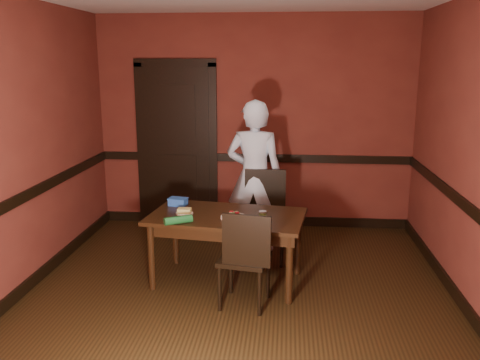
% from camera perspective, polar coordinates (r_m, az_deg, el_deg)
% --- Properties ---
extents(floor, '(4.00, 4.50, 0.01)m').
position_cam_1_polar(floor, '(4.73, -0.41, -13.47)').
color(floor, black).
rests_on(floor, ground).
extents(wall_back, '(4.00, 0.02, 2.70)m').
position_cam_1_polar(wall_back, '(6.51, 1.58, 6.42)').
color(wall_back, maroon).
rests_on(wall_back, ground).
extents(wall_front, '(4.00, 0.02, 2.70)m').
position_cam_1_polar(wall_front, '(2.14, -6.59, -8.17)').
color(wall_front, maroon).
rests_on(wall_front, ground).
extents(wall_left, '(0.02, 4.50, 2.70)m').
position_cam_1_polar(wall_left, '(4.91, -24.36, 2.97)').
color(wall_left, maroon).
rests_on(wall_left, ground).
extents(dado_back, '(4.00, 0.03, 0.10)m').
position_cam_1_polar(dado_back, '(6.57, 1.54, 2.50)').
color(dado_back, black).
rests_on(dado_back, ground).
extents(dado_left, '(0.03, 4.50, 0.10)m').
position_cam_1_polar(dado_left, '(5.00, -23.72, -2.10)').
color(dado_left, black).
rests_on(dado_left, ground).
extents(dado_right, '(0.03, 4.50, 0.10)m').
position_cam_1_polar(dado_right, '(4.65, 24.78, -3.32)').
color(dado_right, black).
rests_on(dado_right, ground).
extents(baseboard_back, '(4.00, 0.03, 0.12)m').
position_cam_1_polar(baseboard_back, '(6.77, 1.50, -4.50)').
color(baseboard_back, black).
rests_on(baseboard_back, ground).
extents(baseboard_left, '(0.03, 4.50, 0.12)m').
position_cam_1_polar(baseboard_left, '(5.27, -22.86, -10.95)').
color(baseboard_left, black).
rests_on(baseboard_left, ground).
extents(baseboard_right, '(0.03, 4.50, 0.12)m').
position_cam_1_polar(baseboard_right, '(4.94, 23.81, -12.72)').
color(baseboard_right, black).
rests_on(baseboard_right, ground).
extents(door, '(1.05, 0.07, 2.20)m').
position_cam_1_polar(door, '(6.65, -7.10, 4.22)').
color(door, black).
rests_on(door, ground).
extents(dining_table, '(1.56, 1.00, 0.69)m').
position_cam_1_polar(dining_table, '(4.99, -1.46, -7.68)').
color(dining_table, black).
rests_on(dining_table, floor).
extents(chair_far, '(0.45, 0.45, 0.97)m').
position_cam_1_polar(chair_far, '(5.48, 2.73, -4.21)').
color(chair_far, black).
rests_on(chair_far, floor).
extents(chair_near, '(0.48, 0.48, 0.89)m').
position_cam_1_polar(chair_near, '(4.51, 0.51, -8.65)').
color(chair_near, black).
rests_on(chair_near, floor).
extents(person, '(0.66, 0.46, 1.72)m').
position_cam_1_polar(person, '(5.68, 1.63, 0.38)').
color(person, silver).
rests_on(person, floor).
extents(sandwich_plate, '(0.25, 0.25, 0.06)m').
position_cam_1_polar(sandwich_plate, '(4.77, -0.68, -4.11)').
color(sandwich_plate, white).
rests_on(sandwich_plate, dining_table).
extents(sauce_jar, '(0.07, 0.07, 0.08)m').
position_cam_1_polar(sauce_jar, '(4.72, 2.56, -4.00)').
color(sauce_jar, '#587F39').
rests_on(sauce_jar, dining_table).
extents(cheese_saucer, '(0.17, 0.17, 0.05)m').
position_cam_1_polar(cheese_saucer, '(4.93, -6.26, -3.55)').
color(cheese_saucer, white).
rests_on(cheese_saucer, dining_table).
extents(food_tub, '(0.21, 0.16, 0.08)m').
position_cam_1_polar(food_tub, '(5.21, -6.98, -2.43)').
color(food_tub, blue).
rests_on(food_tub, dining_table).
extents(wrapped_veg, '(0.26, 0.19, 0.07)m').
position_cam_1_polar(wrapped_veg, '(4.64, -6.95, -4.48)').
color(wrapped_veg, '#185224').
rests_on(wrapped_veg, dining_table).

